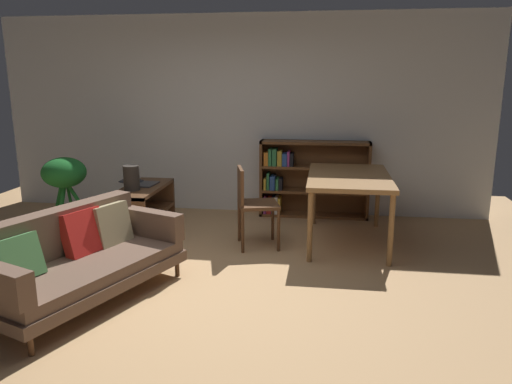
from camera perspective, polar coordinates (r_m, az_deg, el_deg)
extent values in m
plane|color=tan|center=(4.60, -7.76, -10.81)|extent=(8.16, 8.16, 0.00)
cube|color=silver|center=(6.86, -1.92, 8.91)|extent=(6.80, 0.10, 2.70)
cylinder|color=#56351E|center=(4.81, -9.18, -8.80)|extent=(0.04, 0.04, 0.15)
cylinder|color=#56351E|center=(3.83, -24.81, -15.94)|extent=(0.04, 0.04, 0.15)
cylinder|color=#56351E|center=(5.26, -15.29, -7.16)|extent=(0.04, 0.04, 0.15)
cube|color=brown|center=(4.47, -19.35, -9.43)|extent=(1.42, 1.93, 0.10)
cube|color=brown|center=(4.44, -19.45, -8.23)|extent=(1.36, 1.86, 0.10)
cube|color=brown|center=(4.60, -22.37, -4.40)|extent=(0.78, 1.63, 0.40)
cube|color=brown|center=(4.91, -12.53, -3.52)|extent=(0.79, 0.42, 0.26)
cube|color=#4C894C|center=(4.22, -26.08, -6.99)|extent=(0.34, 0.40, 0.37)
cube|color=red|center=(4.60, -19.51, -4.48)|extent=(0.34, 0.44, 0.41)
cube|color=tan|center=(4.78, -16.62, -3.66)|extent=(0.33, 0.43, 0.40)
cube|color=#56351E|center=(6.56, -11.35, -0.90)|extent=(0.44, 0.04, 0.59)
cube|color=#56351E|center=(5.62, -14.87, -3.47)|extent=(0.44, 0.04, 0.59)
cube|color=#56351E|center=(6.10, -12.96, -2.40)|extent=(0.44, 1.05, 0.04)
cube|color=#56351E|center=(6.02, -13.11, 0.42)|extent=(0.44, 1.09, 0.04)
cube|color=#56351E|center=(6.17, -12.84, -4.53)|extent=(0.44, 1.05, 0.04)
cube|color=#333338|center=(6.11, -12.62, 0.89)|extent=(0.22, 0.33, 0.02)
cube|color=black|center=(6.18, -14.32, 1.23)|extent=(0.21, 0.32, 0.05)
cylinder|color=#2D2823|center=(5.83, -14.32, 1.60)|extent=(0.18, 0.18, 0.29)
cylinder|color=slate|center=(5.82, -14.35, 2.16)|extent=(0.10, 0.10, 0.01)
cylinder|color=#9E9389|center=(6.52, -21.01, -3.45)|extent=(0.29, 0.29, 0.19)
cylinder|color=#1E6B28|center=(6.39, -20.19, -0.66)|extent=(0.29, 0.09, 0.49)
cylinder|color=#1E6B28|center=(6.50, -21.05, 0.20)|extent=(0.07, 0.21, 0.63)
cylinder|color=#1E6B28|center=(6.47, -21.93, -0.23)|extent=(0.22, 0.06, 0.57)
cylinder|color=#1E6B28|center=(6.37, -21.69, -0.90)|extent=(0.08, 0.21, 0.47)
ellipsoid|color=#1E6B28|center=(6.37, -21.49, 2.14)|extent=(0.53, 0.53, 0.37)
cylinder|color=olive|center=(6.35, 6.75, -0.46)|extent=(0.06, 0.06, 0.75)
cylinder|color=olive|center=(5.03, 6.32, -4.11)|extent=(0.06, 0.06, 0.75)
cylinder|color=olive|center=(6.38, 14.00, -0.70)|extent=(0.06, 0.06, 0.75)
cylinder|color=olive|center=(5.08, 15.47, -4.37)|extent=(0.06, 0.06, 0.75)
cube|color=olive|center=(5.60, 10.79, 1.72)|extent=(0.91, 1.46, 0.05)
cylinder|color=#56351E|center=(5.72, 1.97, -3.35)|extent=(0.04, 0.04, 0.47)
cylinder|color=#56351E|center=(5.35, 2.65, -4.55)|extent=(0.04, 0.04, 0.47)
cylinder|color=#56351E|center=(5.68, -1.97, -3.50)|extent=(0.04, 0.04, 0.47)
cylinder|color=#56351E|center=(5.30, -1.57, -4.72)|extent=(0.04, 0.04, 0.47)
cube|color=#56351E|center=(5.44, 0.27, -1.47)|extent=(0.53, 0.53, 0.04)
cube|color=#56351E|center=(5.37, -1.81, 0.74)|extent=(0.14, 0.38, 0.40)
cube|color=brown|center=(6.72, 0.69, 1.67)|extent=(0.04, 0.29, 1.04)
cube|color=brown|center=(6.69, 12.94, 1.28)|extent=(0.04, 0.29, 1.04)
cube|color=brown|center=(6.59, 6.92, 5.75)|extent=(1.47, 0.29, 0.04)
cube|color=brown|center=(6.79, 6.69, -2.65)|extent=(1.47, 0.29, 0.04)
cube|color=brown|center=(6.79, 6.83, 1.70)|extent=(1.43, 0.04, 1.04)
cube|color=brown|center=(6.71, 6.77, 0.10)|extent=(1.43, 0.28, 0.04)
cube|color=brown|center=(6.64, 6.84, 2.89)|extent=(1.43, 0.28, 0.04)
cube|color=#993884|center=(6.79, 1.12, -1.40)|extent=(0.03, 0.23, 0.23)
cube|color=red|center=(6.77, 1.58, -1.50)|extent=(0.06, 0.20, 0.21)
cube|color=#2D5199|center=(6.77, 2.02, -1.47)|extent=(0.03, 0.21, 0.23)
cube|color=silver|center=(6.77, 2.43, -1.43)|extent=(0.04, 0.22, 0.24)
cube|color=gold|center=(6.77, 2.78, -1.50)|extent=(0.04, 0.23, 0.22)
cube|color=gold|center=(6.71, 1.13, 1.03)|extent=(0.03, 0.22, 0.15)
cube|color=#337F47|center=(6.69, 1.46, 1.32)|extent=(0.03, 0.18, 0.23)
cube|color=#2D5199|center=(6.70, 2.00, 1.16)|extent=(0.07, 0.23, 0.19)
cube|color=#337F47|center=(6.69, 2.53, 0.99)|extent=(0.04, 0.20, 0.16)
cube|color=black|center=(6.68, 2.92, 0.99)|extent=(0.05, 0.18, 0.16)
cube|color=orange|center=(6.64, 1.24, 3.94)|extent=(0.06, 0.18, 0.18)
cube|color=#337F47|center=(6.64, 1.71, 4.12)|extent=(0.04, 0.20, 0.23)
cube|color=#337F47|center=(6.63, 2.22, 4.11)|extent=(0.06, 0.21, 0.23)
cube|color=gold|center=(6.62, 2.81, 3.99)|extent=(0.06, 0.17, 0.20)
cube|color=#2D5199|center=(6.62, 3.40, 3.83)|extent=(0.06, 0.19, 0.17)
cube|color=#993884|center=(6.62, 3.86, 3.94)|extent=(0.03, 0.21, 0.20)
cube|color=black|center=(6.62, 4.22, 3.83)|extent=(0.04, 0.21, 0.17)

